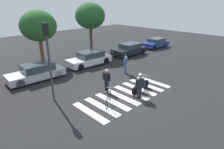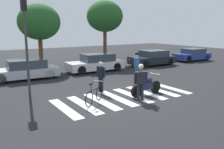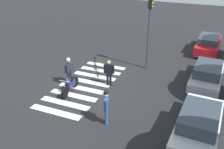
{
  "view_description": "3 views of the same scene",
  "coord_description": "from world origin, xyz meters",
  "px_view_note": "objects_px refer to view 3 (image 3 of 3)",
  "views": [
    {
      "loc": [
        -8.79,
        -7.54,
        5.93
      ],
      "look_at": [
        0.26,
        1.67,
        0.94
      ],
      "focal_mm": 30.41,
      "sensor_mm": 36.0,
      "label": 1
    },
    {
      "loc": [
        -6.64,
        -8.95,
        3.34
      ],
      "look_at": [
        0.35,
        1.69,
        0.8
      ],
      "focal_mm": 37.5,
      "sensor_mm": 36.0,
      "label": 2
    },
    {
      "loc": [
        11.96,
        6.86,
        7.4
      ],
      "look_at": [
        -0.09,
        1.77,
        1.01
      ],
      "focal_mm": 40.63,
      "sensor_mm": 36.0,
      "label": 3
    }
  ],
  "objects_px": {
    "car_white_van": "(199,123)",
    "leaning_bicycle": "(96,68)",
    "car_silver_sedan": "(207,74)",
    "traffic_light_pole": "(149,23)",
    "pedestrian_bystander": "(106,105)",
    "police_motorcycle": "(70,85)",
    "officer_on_foot": "(69,69)",
    "officer_by_motorcycle": "(109,72)",
    "car_red_convertible": "(208,44)"
  },
  "relations": [
    {
      "from": "car_white_van",
      "to": "leaning_bicycle",
      "type": "bearing_deg",
      "value": -120.01
    },
    {
      "from": "car_silver_sedan",
      "to": "traffic_light_pole",
      "type": "bearing_deg",
      "value": -100.39
    },
    {
      "from": "pedestrian_bystander",
      "to": "car_silver_sedan",
      "type": "height_order",
      "value": "pedestrian_bystander"
    },
    {
      "from": "police_motorcycle",
      "to": "officer_on_foot",
      "type": "height_order",
      "value": "officer_on_foot"
    },
    {
      "from": "officer_by_motorcycle",
      "to": "pedestrian_bystander",
      "type": "bearing_deg",
      "value": 21.54
    },
    {
      "from": "pedestrian_bystander",
      "to": "car_white_van",
      "type": "height_order",
      "value": "pedestrian_bystander"
    },
    {
      "from": "officer_by_motorcycle",
      "to": "traffic_light_pole",
      "type": "bearing_deg",
      "value": 156.96
    },
    {
      "from": "leaning_bicycle",
      "to": "pedestrian_bystander",
      "type": "height_order",
      "value": "pedestrian_bystander"
    },
    {
      "from": "police_motorcycle",
      "to": "officer_by_motorcycle",
      "type": "bearing_deg",
      "value": 133.16
    },
    {
      "from": "police_motorcycle",
      "to": "traffic_light_pole",
      "type": "height_order",
      "value": "traffic_light_pole"
    },
    {
      "from": "police_motorcycle",
      "to": "car_silver_sedan",
      "type": "distance_m",
      "value": 8.33
    },
    {
      "from": "leaning_bicycle",
      "to": "pedestrian_bystander",
      "type": "relative_size",
      "value": 0.81
    },
    {
      "from": "police_motorcycle",
      "to": "car_white_van",
      "type": "relative_size",
      "value": 0.45
    },
    {
      "from": "officer_by_motorcycle",
      "to": "car_white_van",
      "type": "height_order",
      "value": "officer_by_motorcycle"
    },
    {
      "from": "police_motorcycle",
      "to": "leaning_bicycle",
      "type": "height_order",
      "value": "police_motorcycle"
    },
    {
      "from": "car_red_convertible",
      "to": "car_white_van",
      "type": "height_order",
      "value": "car_white_van"
    },
    {
      "from": "police_motorcycle",
      "to": "pedestrian_bystander",
      "type": "xyz_separation_m",
      "value": [
        1.92,
        3.14,
        0.59
      ]
    },
    {
      "from": "leaning_bicycle",
      "to": "officer_by_motorcycle",
      "type": "height_order",
      "value": "officer_by_motorcycle"
    },
    {
      "from": "leaning_bicycle",
      "to": "officer_by_motorcycle",
      "type": "distance_m",
      "value": 1.99
    },
    {
      "from": "leaning_bicycle",
      "to": "car_white_van",
      "type": "relative_size",
      "value": 0.32
    },
    {
      "from": "police_motorcycle",
      "to": "car_red_convertible",
      "type": "distance_m",
      "value": 12.15
    },
    {
      "from": "officer_by_motorcycle",
      "to": "pedestrian_bystander",
      "type": "distance_m",
      "value": 3.82
    },
    {
      "from": "leaning_bicycle",
      "to": "traffic_light_pole",
      "type": "bearing_deg",
      "value": 126.09
    },
    {
      "from": "traffic_light_pole",
      "to": "police_motorcycle",
      "type": "bearing_deg",
      "value": -32.47
    },
    {
      "from": "leaning_bicycle",
      "to": "car_silver_sedan",
      "type": "distance_m",
      "value": 7.06
    },
    {
      "from": "officer_on_foot",
      "to": "officer_by_motorcycle",
      "type": "distance_m",
      "value": 2.41
    },
    {
      "from": "pedestrian_bystander",
      "to": "traffic_light_pole",
      "type": "distance_m",
      "value": 7.2
    },
    {
      "from": "car_red_convertible",
      "to": "car_white_van",
      "type": "bearing_deg",
      "value": 1.92
    },
    {
      "from": "police_motorcycle",
      "to": "officer_on_foot",
      "type": "xyz_separation_m",
      "value": [
        -0.85,
        -0.54,
        0.54
      ]
    },
    {
      "from": "officer_by_motorcycle",
      "to": "pedestrian_bystander",
      "type": "relative_size",
      "value": 0.9
    },
    {
      "from": "car_silver_sedan",
      "to": "car_white_van",
      "type": "height_order",
      "value": "car_white_van"
    },
    {
      "from": "pedestrian_bystander",
      "to": "car_white_van",
      "type": "relative_size",
      "value": 0.4
    },
    {
      "from": "officer_on_foot",
      "to": "pedestrian_bystander",
      "type": "xyz_separation_m",
      "value": [
        2.76,
        3.68,
        0.05
      ]
    },
    {
      "from": "officer_on_foot",
      "to": "officer_by_motorcycle",
      "type": "relative_size",
      "value": 1.07
    },
    {
      "from": "officer_on_foot",
      "to": "traffic_light_pole",
      "type": "bearing_deg",
      "value": 138.01
    },
    {
      "from": "leaning_bicycle",
      "to": "traffic_light_pole",
      "type": "relative_size",
      "value": 0.3
    },
    {
      "from": "car_red_convertible",
      "to": "car_silver_sedan",
      "type": "relative_size",
      "value": 1.01
    },
    {
      "from": "officer_on_foot",
      "to": "officer_by_motorcycle",
      "type": "height_order",
      "value": "officer_on_foot"
    },
    {
      "from": "officer_on_foot",
      "to": "car_white_van",
      "type": "xyz_separation_m",
      "value": [
        2.01,
        7.75,
        -0.34
      ]
    },
    {
      "from": "officer_by_motorcycle",
      "to": "car_red_convertible",
      "type": "distance_m",
      "value": 9.84
    },
    {
      "from": "car_red_convertible",
      "to": "car_white_van",
      "type": "xyz_separation_m",
      "value": [
        11.21,
        0.38,
        0.0
      ]
    },
    {
      "from": "officer_on_foot",
      "to": "car_red_convertible",
      "type": "relative_size",
      "value": 0.39
    },
    {
      "from": "car_red_convertible",
      "to": "car_silver_sedan",
      "type": "height_order",
      "value": "car_red_convertible"
    },
    {
      "from": "leaning_bicycle",
      "to": "officer_on_foot",
      "type": "bearing_deg",
      "value": -21.94
    },
    {
      "from": "pedestrian_bystander",
      "to": "officer_by_motorcycle",
      "type": "bearing_deg",
      "value": -158.46
    },
    {
      "from": "pedestrian_bystander",
      "to": "car_white_van",
      "type": "bearing_deg",
      "value": 100.49
    },
    {
      "from": "officer_on_foot",
      "to": "pedestrian_bystander",
      "type": "bearing_deg",
      "value": 53.1
    },
    {
      "from": "car_red_convertible",
      "to": "traffic_light_pole",
      "type": "relative_size",
      "value": 0.93
    },
    {
      "from": "officer_on_foot",
      "to": "car_red_convertible",
      "type": "xyz_separation_m",
      "value": [
        -9.2,
        7.38,
        -0.35
      ]
    },
    {
      "from": "car_white_van",
      "to": "car_red_convertible",
      "type": "bearing_deg",
      "value": -178.08
    }
  ]
}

